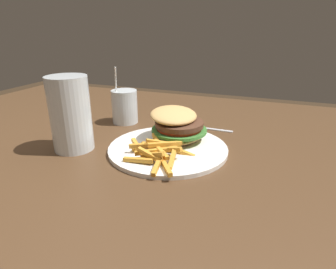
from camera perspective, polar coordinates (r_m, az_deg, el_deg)
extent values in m
cube|color=#4C331E|center=(0.74, -16.23, -3.51)|extent=(1.26, 1.37, 0.03)
cylinder|color=#392616|center=(1.30, 26.58, -13.18)|extent=(0.08, 0.08, 0.74)
cylinder|color=#392616|center=(1.66, -20.73, -4.77)|extent=(0.08, 0.08, 0.74)
cylinder|color=white|center=(0.68, 0.00, -2.84)|extent=(0.29, 0.29, 0.01)
ellipsoid|color=tan|center=(0.72, 2.26, -0.15)|extent=(0.16, 0.14, 0.02)
cylinder|color=#38752D|center=(0.72, 2.28, 0.90)|extent=(0.17, 0.17, 0.01)
cylinder|color=red|center=(0.71, 2.29, 1.47)|extent=(0.14, 0.14, 0.01)
cylinder|color=#4C2D1E|center=(0.71, 2.30, 2.22)|extent=(0.15, 0.15, 0.01)
ellipsoid|color=tan|center=(0.71, 1.21, 4.00)|extent=(0.16, 0.15, 0.04)
cube|color=gold|center=(0.62, -2.83, -3.88)|extent=(0.05, 0.05, 0.01)
cube|color=gold|center=(0.67, -6.01, -2.73)|extent=(0.06, 0.06, 0.03)
cube|color=gold|center=(0.64, -0.61, -1.97)|extent=(0.06, 0.07, 0.02)
cube|color=gold|center=(0.60, -3.70, -4.18)|extent=(0.02, 0.06, 0.03)
cube|color=gold|center=(0.61, -1.66, -4.37)|extent=(0.06, 0.03, 0.02)
cube|color=gold|center=(0.63, -0.31, -3.04)|extent=(0.03, 0.08, 0.03)
cube|color=gold|center=(0.67, -5.07, -2.42)|extent=(0.05, 0.05, 0.02)
cube|color=gold|center=(0.63, -2.81, -3.37)|extent=(0.06, 0.08, 0.01)
cube|color=gold|center=(0.58, -0.54, -6.39)|extent=(0.07, 0.06, 0.01)
cube|color=gold|center=(0.60, -3.22, -4.16)|extent=(0.02, 0.06, 0.03)
cube|color=gold|center=(0.60, 0.95, -4.73)|extent=(0.07, 0.02, 0.03)
cube|color=gold|center=(0.65, -0.92, -1.80)|extent=(0.06, 0.07, 0.03)
cube|color=gold|center=(0.66, -3.32, -2.67)|extent=(0.03, 0.06, 0.01)
cube|color=gold|center=(0.64, 2.49, -3.42)|extent=(0.02, 0.08, 0.03)
cube|color=gold|center=(0.64, -4.51, -2.19)|extent=(0.03, 0.08, 0.02)
cube|color=gold|center=(0.62, -1.59, -3.32)|extent=(0.06, 0.06, 0.02)
cube|color=gold|center=(0.58, -2.03, -5.87)|extent=(0.08, 0.02, 0.02)
cube|color=gold|center=(0.60, -6.10, -5.19)|extent=(0.01, 0.07, 0.01)
cube|color=gold|center=(0.62, -2.23, -3.92)|extent=(0.06, 0.04, 0.02)
cube|color=gold|center=(0.66, -1.89, -2.09)|extent=(0.07, 0.06, 0.03)
cylinder|color=silver|center=(0.70, -19.20, 3.97)|extent=(0.10, 0.10, 0.18)
cylinder|color=#B26B19|center=(0.71, -19.02, 2.49)|extent=(0.08, 0.08, 0.14)
cylinder|color=silver|center=(0.88, -8.95, 5.65)|extent=(0.08, 0.08, 0.10)
cylinder|color=orange|center=(0.89, -8.91, 4.90)|extent=(0.07, 0.07, 0.08)
cylinder|color=white|center=(0.87, -10.50, 7.80)|extent=(0.03, 0.03, 0.17)
ellipsoid|color=silver|center=(0.85, 2.90, 2.30)|extent=(0.05, 0.06, 0.02)
cube|color=silver|center=(0.83, 8.62, 1.11)|extent=(0.01, 0.13, 0.00)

